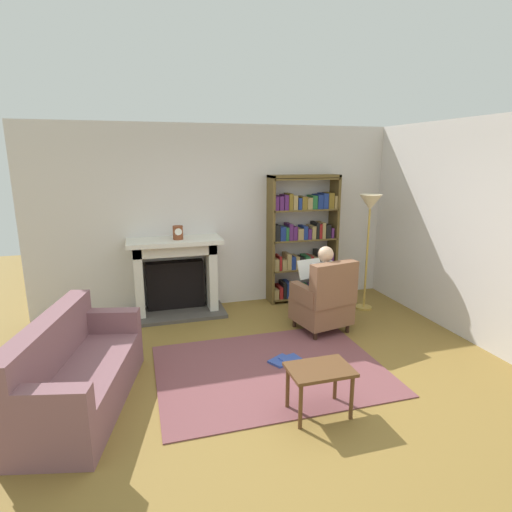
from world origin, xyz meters
TOP-DOWN VIEW (x-y plane):
  - ground at (0.00, 0.00)m, footprint 14.00×14.00m
  - back_wall at (0.00, 2.55)m, footprint 5.60×0.10m
  - side_wall_right at (2.65, 1.25)m, footprint 0.10×5.20m
  - area_rug at (0.00, 0.30)m, footprint 2.40×1.80m
  - fireplace at (-0.79, 2.30)m, footprint 1.35×0.64m
  - mantel_clock at (-0.74, 2.20)m, footprint 0.14×0.14m
  - bookshelf at (1.19, 2.33)m, footprint 1.09×0.32m
  - armchair_reading at (0.99, 1.07)m, footprint 0.75×0.74m
  - seated_reader at (0.96, 1.19)m, footprint 0.43×0.58m
  - sofa_floral at (-1.90, 0.17)m, footprint 1.09×1.82m
  - side_table at (0.17, -0.55)m, footprint 0.56×0.39m
  - scattered_books at (0.22, 0.41)m, footprint 0.39×0.29m
  - floor_lamp at (1.94, 1.68)m, footprint 0.32×0.32m

SIDE VIEW (x-z plane):
  - ground at x=0.00m, z-range 0.00..0.00m
  - area_rug at x=0.00m, z-range 0.00..0.01m
  - scattered_books at x=0.22m, z-range 0.01..0.05m
  - sofa_floral at x=-1.90m, z-range -0.10..0.75m
  - side_table at x=0.17m, z-range 0.15..0.60m
  - armchair_reading at x=0.99m, z-range -0.06..0.91m
  - fireplace at x=-0.79m, z-range 0.03..1.15m
  - seated_reader at x=0.96m, z-range 0.05..1.19m
  - bookshelf at x=1.19m, z-range -0.02..1.96m
  - mantel_clock at x=-0.74m, z-range 1.12..1.31m
  - back_wall at x=0.00m, z-range 0.00..2.70m
  - side_wall_right at x=2.65m, z-range 0.00..2.70m
  - floor_lamp at x=1.94m, z-range 0.60..2.31m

